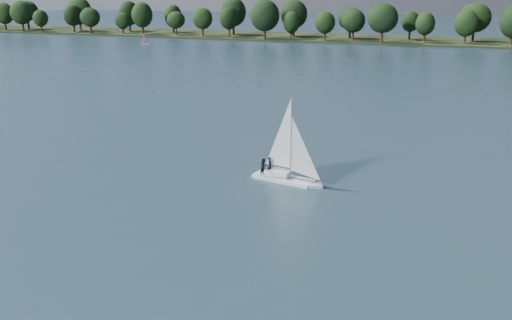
# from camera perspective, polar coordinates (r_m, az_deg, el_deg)

# --- Properties ---
(ground) EXTENTS (700.00, 700.00, 0.00)m
(ground) POSITION_cam_1_polar(r_m,az_deg,el_deg) (126.51, 12.90, 7.19)
(ground) COLOR #233342
(ground) RESTS_ON ground
(far_shore) EXTENTS (660.00, 40.00, 1.50)m
(far_shore) POSITION_cam_1_polar(r_m,az_deg,el_deg) (237.27, 16.65, 11.25)
(far_shore) COLOR black
(far_shore) RESTS_ON ground
(sailboat) EXTENTS (7.83, 3.69, 9.94)m
(sailboat) POSITION_cam_1_polar(r_m,az_deg,el_deg) (61.74, 2.84, 0.32)
(sailboat) COLOR white
(sailboat) RESTS_ON ground
(dinghy_pink) EXTENTS (3.09, 2.29, 4.61)m
(dinghy_pink) POSITION_cam_1_polar(r_m,az_deg,el_deg) (221.31, -11.07, 11.56)
(dinghy_pink) COLOR silver
(dinghy_pink) RESTS_ON ground
(treeline) EXTENTS (562.75, 74.08, 17.68)m
(treeline) POSITION_cam_1_polar(r_m,az_deg,el_deg) (234.47, 12.54, 13.46)
(treeline) COLOR black
(treeline) RESTS_ON ground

